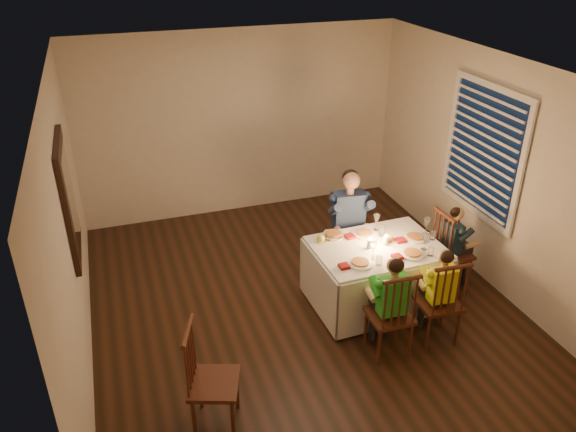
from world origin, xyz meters
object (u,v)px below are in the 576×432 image
object	(u,v)px
chair_extra	(218,422)
child_teal	(447,285)
adult	(346,268)
chair_near_left	(386,350)
dining_table	(376,263)
chair_adult	(346,268)
child_green	(386,350)
serving_bowl	(333,236)
chair_end	(447,285)
chair_near_right	(433,337)
child_yellow	(433,337)

from	to	relation	value
chair_extra	child_teal	distance (m)	3.22
adult	chair_near_left	bearing A→B (deg)	-92.18
dining_table	chair_extra	size ratio (longest dim) A/B	1.40
chair_adult	child_green	xyz separation A→B (m)	(-0.24, -1.51, 0.00)
chair_adult	child_teal	world-z (taller)	child_teal
chair_adult	chair_extra	size ratio (longest dim) A/B	0.97
serving_bowl	chair_end	bearing A→B (deg)	-12.29
chair_near_right	child_teal	distance (m)	1.02
chair_near_left	chair_end	size ratio (longest dim) A/B	1.00
child_green	child_yellow	size ratio (longest dim) A/B	1.03
dining_table	child_yellow	distance (m)	0.97
chair_extra	child_teal	xyz separation A→B (m)	(3.01, 1.16, 0.00)
chair_near_right	child_green	distance (m)	0.56
chair_extra	chair_end	bearing A→B (deg)	-49.54
chair_near_right	child_teal	bearing A→B (deg)	-126.03
chair_end	chair_adult	bearing A→B (deg)	51.59
dining_table	child_green	world-z (taller)	dining_table
adult	child_teal	bearing A→B (deg)	-29.12
child_teal	child_yellow	bearing A→B (deg)	137.08
adult	child_yellow	xyz separation A→B (m)	(0.31, -1.49, 0.00)
dining_table	child_teal	size ratio (longest dim) A/B	1.39
chair_adult	chair_near_left	size ratio (longest dim) A/B	1.00
chair_extra	adult	xyz separation A→B (m)	(2.03, 1.87, 0.00)
chair_end	chair_extra	distance (m)	3.22
adult	child_teal	distance (m)	1.21
child_teal	serving_bowl	distance (m)	1.58
chair_near_right	child_yellow	world-z (taller)	child_yellow
child_teal	chair_near_left	bearing A→B (deg)	120.95
chair_near_right	child_teal	xyz separation A→B (m)	(0.66, 0.78, 0.00)
adult	child_teal	xyz separation A→B (m)	(0.98, -0.71, 0.00)
chair_near_left	chair_end	bearing A→B (deg)	-144.66
chair_adult	chair_extra	world-z (taller)	chair_extra
child_green	serving_bowl	distance (m)	1.34
chair_end	adult	distance (m)	1.21
chair_near_right	child_yellow	bearing A→B (deg)	-0.00
child_green	serving_bowl	size ratio (longest dim) A/B	4.99
chair_near_left	child_green	xyz separation A→B (m)	(0.00, 0.00, 0.00)
chair_near_right	serving_bowl	bearing A→B (deg)	-52.62
chair_near_left	adult	xyz separation A→B (m)	(0.24, 1.51, 0.00)
chair_near_left	chair_extra	bearing A→B (deg)	13.14
chair_end	child_teal	xyz separation A→B (m)	(0.00, 0.00, 0.00)
chair_adult	chair_near_left	world-z (taller)	same
chair_adult	child_yellow	world-z (taller)	child_yellow
dining_table	child_yellow	xyz separation A→B (m)	(0.31, -0.76, -0.51)
chair_near_left	chair_end	world-z (taller)	same
chair_near_right	adult	distance (m)	1.52
child_yellow	dining_table	bearing A→B (deg)	-63.28
adult	chair_adult	bearing A→B (deg)	0.00
child_green	serving_bowl	world-z (taller)	serving_bowl
dining_table	adult	bearing A→B (deg)	88.42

